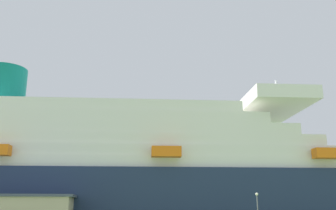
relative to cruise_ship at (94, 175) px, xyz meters
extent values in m
cube|color=#1E2D4C|center=(-1.24, 0.17, -6.95)|extent=(196.78, 59.87, 15.59)
cube|color=white|center=(-1.24, 0.17, 2.48)|extent=(173.34, 54.16, 3.29)
cube|color=white|center=(-5.09, 0.63, 5.77)|extent=(165.34, 52.75, 3.29)
cube|color=white|center=(-8.93, 1.09, 9.05)|extent=(157.16, 50.96, 3.29)
cube|color=white|center=(-12.78, 1.55, 12.34)|extent=(150.46, 49.68, 3.29)
cube|color=white|center=(-16.63, 2.01, 15.62)|extent=(140.50, 48.23, 3.29)
cube|color=white|center=(-20.48, 2.47, 18.91)|extent=(132.29, 46.66, 3.29)
cube|color=white|center=(56.47, -6.74, 22.55)|extent=(24.09, 42.84, 4.00)
cylinder|color=#0C7266|center=(-30.09, 3.62, 27.40)|extent=(14.85, 14.85, 13.69)
cylinder|color=silver|center=(60.32, -7.20, 26.55)|extent=(0.80, 0.80, 12.00)
cube|color=orange|center=(18.91, -21.68, 4.78)|extent=(8.32, 4.13, 2.80)
cube|color=orange|center=(63.80, -27.05, 4.78)|extent=(8.32, 4.13, 2.80)
sphere|color=#F9F2CC|center=(31.35, -50.76, -7.05)|extent=(0.56, 0.56, 0.56)
camera|label=1|loc=(0.16, -120.82, -8.97)|focal=40.00mm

